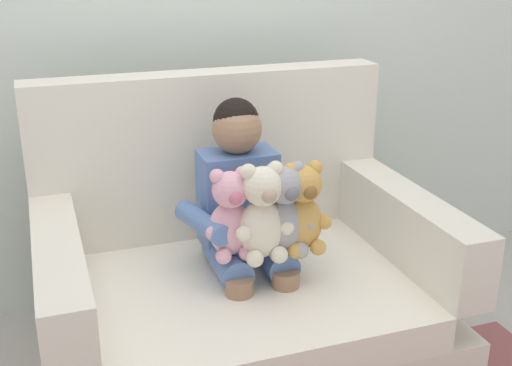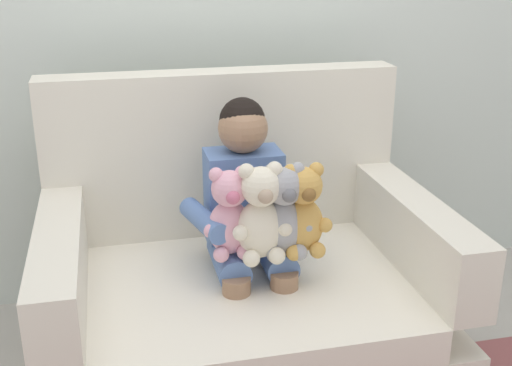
{
  "view_description": "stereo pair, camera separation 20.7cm",
  "coord_description": "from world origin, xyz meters",
  "px_view_note": "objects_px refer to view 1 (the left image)",
  "views": [
    {
      "loc": [
        -0.61,
        -1.88,
        1.47
      ],
      "look_at": [
        0.03,
        -0.05,
        0.75
      ],
      "focal_mm": 45.85,
      "sensor_mm": 36.0,
      "label": 1
    },
    {
      "loc": [
        -0.41,
        -1.94,
        1.47
      ],
      "look_at": [
        0.03,
        -0.05,
        0.75
      ],
      "focal_mm": 45.85,
      "sensor_mm": 36.0,
      "label": 2
    }
  ],
  "objects_px": {
    "seated_child": "(244,209)",
    "plush_pink": "(231,216)",
    "plush_grey": "(284,212)",
    "plush_honey": "(302,210)",
    "armchair": "(238,290)",
    "plush_cream": "(262,215)"
  },
  "relations": [
    {
      "from": "plush_honey",
      "to": "plush_cream",
      "type": "distance_m",
      "value": 0.14
    },
    {
      "from": "plush_honey",
      "to": "plush_pink",
      "type": "xyz_separation_m",
      "value": [
        -0.23,
        0.04,
        -0.0
      ]
    },
    {
      "from": "armchair",
      "to": "plush_pink",
      "type": "bearing_deg",
      "value": -118.04
    },
    {
      "from": "plush_honey",
      "to": "plush_pink",
      "type": "height_order",
      "value": "plush_honey"
    },
    {
      "from": "plush_grey",
      "to": "plush_cream",
      "type": "distance_m",
      "value": 0.08
    },
    {
      "from": "plush_honey",
      "to": "plush_grey",
      "type": "distance_m",
      "value": 0.06
    },
    {
      "from": "seated_child",
      "to": "plush_pink",
      "type": "xyz_separation_m",
      "value": [
        -0.09,
        -0.13,
        0.04
      ]
    },
    {
      "from": "plush_pink",
      "to": "plush_cream",
      "type": "xyz_separation_m",
      "value": [
        0.09,
        -0.05,
        0.01
      ]
    },
    {
      "from": "seated_child",
      "to": "plush_grey",
      "type": "distance_m",
      "value": 0.19
    },
    {
      "from": "seated_child",
      "to": "plush_cream",
      "type": "bearing_deg",
      "value": -91.41
    },
    {
      "from": "plush_pink",
      "to": "plush_honey",
      "type": "bearing_deg",
      "value": -0.57
    },
    {
      "from": "seated_child",
      "to": "plush_pink",
      "type": "bearing_deg",
      "value": -126.21
    },
    {
      "from": "plush_pink",
      "to": "plush_cream",
      "type": "height_order",
      "value": "plush_cream"
    },
    {
      "from": "armchair",
      "to": "seated_child",
      "type": "height_order",
      "value": "armchair"
    },
    {
      "from": "armchair",
      "to": "plush_grey",
      "type": "distance_m",
      "value": 0.39
    },
    {
      "from": "armchair",
      "to": "plush_cream",
      "type": "xyz_separation_m",
      "value": [
        0.03,
        -0.16,
        0.35
      ]
    },
    {
      "from": "armchair",
      "to": "plush_pink",
      "type": "xyz_separation_m",
      "value": [
        -0.06,
        -0.11,
        0.34
      ]
    },
    {
      "from": "seated_child",
      "to": "plush_honey",
      "type": "relative_size",
      "value": 2.66
    },
    {
      "from": "plush_honey",
      "to": "plush_grey",
      "type": "height_order",
      "value": "plush_grey"
    },
    {
      "from": "plush_honey",
      "to": "plush_pink",
      "type": "bearing_deg",
      "value": -173.0
    },
    {
      "from": "armchair",
      "to": "plush_honey",
      "type": "distance_m",
      "value": 0.41
    },
    {
      "from": "armchair",
      "to": "plush_cream",
      "type": "distance_m",
      "value": 0.38
    }
  ]
}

